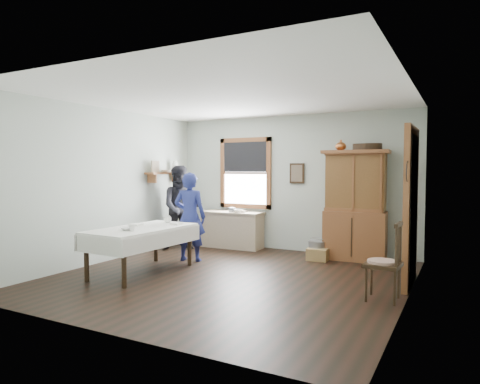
# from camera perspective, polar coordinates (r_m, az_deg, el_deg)

# --- Properties ---
(room) EXTENTS (5.01, 5.01, 2.70)m
(room) POSITION_cam_1_polar(r_m,az_deg,el_deg) (6.37, -1.40, 0.54)
(room) COLOR black
(room) RESTS_ON ground
(window) EXTENTS (1.18, 0.07, 1.48)m
(window) POSITION_cam_1_polar(r_m,az_deg,el_deg) (9.01, 0.71, 3.08)
(window) COLOR white
(window) RESTS_ON room
(doorway) EXTENTS (0.09, 1.14, 2.22)m
(doorway) POSITION_cam_1_polar(r_m,az_deg,el_deg) (6.45, 21.97, -1.31)
(doorway) COLOR #4D4437
(doorway) RESTS_ON room
(wall_shelf) EXTENTS (0.24, 1.00, 0.44)m
(wall_shelf) POSITION_cam_1_polar(r_m,az_deg,el_deg) (8.96, -9.86, 2.63)
(wall_shelf) COLOR #95582E
(wall_shelf) RESTS_ON room
(framed_picture) EXTENTS (0.30, 0.04, 0.40)m
(framed_picture) POSITION_cam_1_polar(r_m,az_deg,el_deg) (8.54, 7.58, 2.48)
(framed_picture) COLOR black
(framed_picture) RESTS_ON room
(rug_beater) EXTENTS (0.01, 0.27, 0.27)m
(rug_beater) POSITION_cam_1_polar(r_m,az_deg,el_deg) (5.89, 21.47, 3.74)
(rug_beater) COLOR black
(rug_beater) RESTS_ON room
(work_counter) EXTENTS (1.32, 0.52, 0.75)m
(work_counter) POSITION_cam_1_polar(r_m,az_deg,el_deg) (8.94, -1.06, -5.02)
(work_counter) COLOR tan
(work_counter) RESTS_ON room
(china_hutch) EXTENTS (1.19, 0.62, 1.97)m
(china_hutch) POSITION_cam_1_polar(r_m,az_deg,el_deg) (7.93, 15.11, -1.73)
(china_hutch) COLOR #95582E
(china_hutch) RESTS_ON room
(dining_table) EXTENTS (1.02, 1.83, 0.72)m
(dining_table) POSITION_cam_1_polar(r_m,az_deg,el_deg) (6.94, -12.94, -7.57)
(dining_table) COLOR white
(dining_table) RESTS_ON room
(spindle_chair) EXTENTS (0.48, 0.48, 0.98)m
(spindle_chair) POSITION_cam_1_polar(r_m,az_deg,el_deg) (5.65, 18.52, -8.71)
(spindle_chair) COLOR black
(spindle_chair) RESTS_ON room
(pail) EXTENTS (0.38, 0.38, 0.33)m
(pail) POSITION_cam_1_polar(r_m,az_deg,el_deg) (7.96, 10.21, -7.61)
(pail) COLOR gray
(pail) RESTS_ON room
(wicker_basket) EXTENTS (0.37, 0.27, 0.21)m
(wicker_basket) POSITION_cam_1_polar(r_m,az_deg,el_deg) (7.84, 10.32, -8.20)
(wicker_basket) COLOR olive
(wicker_basket) RESTS_ON room
(woman_blue) EXTENTS (0.60, 0.47, 1.46)m
(woman_blue) POSITION_cam_1_polar(r_m,az_deg,el_deg) (7.66, -6.69, -3.72)
(woman_blue) COLOR navy
(woman_blue) RESTS_ON room
(figure_dark) EXTENTS (0.97, 0.95, 1.58)m
(figure_dark) POSITION_cam_1_polar(r_m,az_deg,el_deg) (8.77, -7.79, -2.48)
(figure_dark) COLOR black
(figure_dark) RESTS_ON room
(table_cup_a) EXTENTS (0.15, 0.15, 0.10)m
(table_cup_a) POSITION_cam_1_polar(r_m,az_deg,el_deg) (7.41, -9.63, -3.66)
(table_cup_a) COLOR white
(table_cup_a) RESTS_ON dining_table
(table_cup_b) EXTENTS (0.12, 0.12, 0.10)m
(table_cup_b) POSITION_cam_1_polar(r_m,az_deg,el_deg) (6.51, -14.23, -4.67)
(table_cup_b) COLOR white
(table_cup_b) RESTS_ON dining_table
(table_bowl) EXTENTS (0.26, 0.26, 0.05)m
(table_bowl) POSITION_cam_1_polar(r_m,az_deg,el_deg) (6.61, -14.83, -4.76)
(table_bowl) COLOR white
(table_bowl) RESTS_ON dining_table
(counter_book) EXTENTS (0.19, 0.24, 0.02)m
(counter_book) POSITION_cam_1_polar(r_m,az_deg,el_deg) (8.82, -0.34, -2.59)
(counter_book) COLOR brown
(counter_book) RESTS_ON work_counter
(counter_bowl) EXTENTS (0.23, 0.23, 0.06)m
(counter_bowl) POSITION_cam_1_polar(r_m,az_deg,el_deg) (8.71, -0.20, -2.53)
(counter_bowl) COLOR white
(counter_bowl) RESTS_ON work_counter
(shelf_bowl) EXTENTS (0.22, 0.22, 0.05)m
(shelf_bowl) POSITION_cam_1_polar(r_m,az_deg,el_deg) (8.97, -9.82, 2.79)
(shelf_bowl) COLOR white
(shelf_bowl) RESTS_ON wall_shelf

